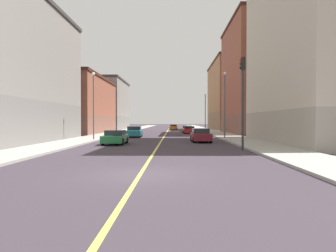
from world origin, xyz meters
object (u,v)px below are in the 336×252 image
building_right_corner (4,72)px  street_lamp_right_near (93,99)px  building_left_far (233,96)px  car_teal (134,132)px  building_left_mid (258,78)px  street_lamp_left_near (225,98)px  car_maroon (201,135)px  building_left_near (320,16)px  traffic_light_left_near (243,91)px  building_right_distant (104,105)px  street_lamp_left_far (205,109)px  car_silver (187,129)px  car_red (189,130)px  building_right_midblock (77,105)px  car_orange (173,127)px  car_green (115,137)px

building_right_corner → street_lamp_right_near: bearing=24.3°
building_left_far → car_teal: size_ratio=5.21×
building_left_mid → street_lamp_left_near: bearing=-116.9°
building_right_corner → car_maroon: size_ratio=4.74×
building_left_near → traffic_light_left_near: bearing=-139.2°
building_right_distant → street_lamp_right_near: size_ratio=2.63×
building_right_corner → traffic_light_left_near: building_right_corner is taller
street_lamp_left_near → street_lamp_left_far: 24.01m
building_left_far → traffic_light_left_near: bearing=-99.4°
building_left_near → building_right_corner: building_left_near is taller
car_maroon → car_silver: bearing=90.4°
building_left_near → car_red: bearing=115.1°
street_lamp_right_near → building_left_mid: bearing=40.2°
building_left_mid → car_teal: building_left_mid is taller
street_lamp_left_near → street_lamp_left_far: size_ratio=1.09×
car_red → building_right_midblock: bearing=-179.6°
car_orange → car_silver: bearing=-82.0°
building_right_distant → car_maroon: 48.41m
building_left_mid → car_orange: bearing=117.8°
building_left_far → street_lamp_left_far: building_left_far is taller
car_red → car_green: (-7.90, -25.70, 0.03)m
building_right_distant → street_lamp_left_far: (22.48, -14.37, -1.40)m
building_left_mid → car_silver: 16.10m
building_right_midblock → car_silver: bearing=18.8°
building_right_corner → building_right_distant: bearing=90.0°
building_left_mid → car_silver: size_ratio=4.38×
building_left_far → building_right_midblock: building_left_far is taller
building_left_mid → street_lamp_right_near: 29.81m
building_right_midblock → car_maroon: size_ratio=5.20×
building_right_midblock → car_teal: size_ratio=4.72×
building_left_near → car_teal: bearing=149.1°
building_right_midblock → street_lamp_right_near: (7.84, -20.16, -0.25)m
car_green → street_lamp_right_near: bearing=121.5°
building_right_midblock → building_right_corner: bearing=-90.0°
street_lamp_left_far → car_red: street_lamp_left_far is taller
car_maroon → building_right_distant: bearing=113.5°
street_lamp_left_near → car_teal: (-11.18, 4.15, -4.10)m
car_orange → building_left_near: bearing=-74.1°
car_orange → car_maroon: car_maroon is taller
car_red → car_silver: bearing=90.8°
building_left_near → traffic_light_left_near: 14.03m
street_lamp_left_far → car_teal: size_ratio=1.54×
building_right_distant → building_left_near: bearing=-56.4°
street_lamp_left_near → car_orange: street_lamp_left_near is taller
traffic_light_left_near → car_orange: 57.19m
building_left_near → traffic_light_left_near: (-8.86, -7.64, -7.75)m
building_left_mid → car_maroon: (-11.13, -21.22, -8.49)m
building_right_corner → car_teal: size_ratio=4.29×
building_right_corner → car_teal: (11.30, 11.25, -6.18)m
building_right_midblock → car_silver: building_right_midblock is taller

